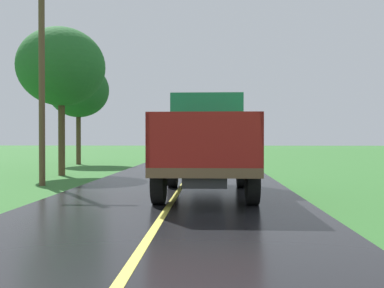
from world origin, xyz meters
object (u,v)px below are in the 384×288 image
(banana_truck_near, at_px, (207,142))
(roadside_tree_mid_right, at_px, (78,90))
(utility_pole_roadside, at_px, (42,74))
(roadside_tree_far_left, at_px, (61,67))

(banana_truck_near, relative_size, roadside_tree_mid_right, 0.94)
(banana_truck_near, xyz_separation_m, utility_pole_roadside, (-5.49, 1.77, 2.24))
(roadside_tree_far_left, bearing_deg, utility_pole_roadside, -79.26)
(roadside_tree_mid_right, xyz_separation_m, roadside_tree_far_left, (1.73, -7.71, 0.08))
(roadside_tree_mid_right, distance_m, roadside_tree_far_left, 7.90)
(utility_pole_roadside, distance_m, roadside_tree_mid_right, 11.89)
(banana_truck_near, height_order, roadside_tree_far_left, roadside_tree_far_left)
(roadside_tree_mid_right, bearing_deg, utility_pole_roadside, -77.98)
(banana_truck_near, height_order, utility_pole_roadside, utility_pole_roadside)
(roadside_tree_far_left, bearing_deg, banana_truck_near, -42.24)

